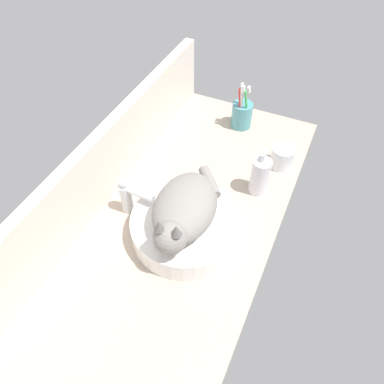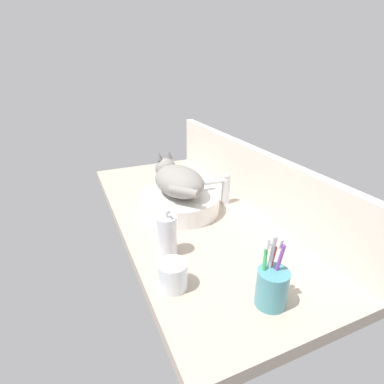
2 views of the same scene
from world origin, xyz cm
name	(u,v)px [view 1 (image 1 of 2)]	position (x,y,z in cm)	size (l,w,h in cm)	color
ground_plane	(182,224)	(0.00, 0.00, -2.00)	(128.71, 56.64, 4.00)	#B2A08E
backsplash_panel	(102,167)	(0.00, 26.52, 11.97)	(128.71, 3.60, 23.94)	silver
sink_basin	(186,227)	(-4.12, -3.42, 3.59)	(31.87, 31.87, 7.17)	white
cat	(184,210)	(-5.47, -3.66, 12.93)	(32.39, 19.71, 14.00)	gray
faucet	(129,195)	(-3.18, 15.87, 7.30)	(3.60, 11.84, 13.60)	silver
soap_dispenser	(260,176)	(21.63, -17.49, 6.58)	(6.03, 6.03, 16.25)	silver
toothbrush_cup	(242,114)	(51.62, -0.99, 5.43)	(7.81, 7.81, 18.71)	teal
water_glass	(282,158)	(36.45, -21.13, 3.47)	(7.93, 7.93, 7.66)	white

